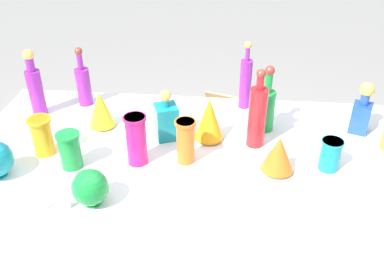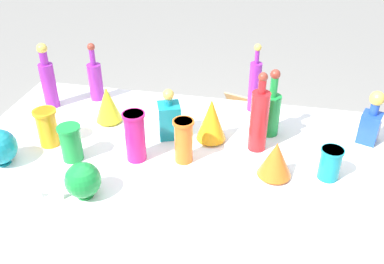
% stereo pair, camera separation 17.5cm
% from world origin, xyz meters
% --- Properties ---
extents(ground_plane, '(40.00, 40.00, 0.00)m').
position_xyz_m(ground_plane, '(0.00, 0.00, 0.00)').
color(ground_plane, gray).
extents(display_table, '(2.08, 1.06, 0.76)m').
position_xyz_m(display_table, '(0.00, -0.04, 0.71)').
color(display_table, white).
rests_on(display_table, ground).
extents(tall_bottle_0, '(0.06, 0.06, 0.37)m').
position_xyz_m(tall_bottle_0, '(0.24, 0.44, 0.91)').
color(tall_bottle_0, purple).
rests_on(tall_bottle_0, display_table).
extents(tall_bottle_1, '(0.08, 0.08, 0.38)m').
position_xyz_m(tall_bottle_1, '(0.29, 0.08, 0.92)').
color(tall_bottle_1, red).
rests_on(tall_bottle_1, display_table).
extents(tall_bottle_2, '(0.08, 0.08, 0.32)m').
position_xyz_m(tall_bottle_2, '(-0.62, 0.39, 0.88)').
color(tall_bottle_2, purple).
rests_on(tall_bottle_2, display_table).
extents(tall_bottle_3, '(0.08, 0.08, 0.36)m').
position_xyz_m(tall_bottle_3, '(-0.82, 0.26, 0.91)').
color(tall_bottle_3, purple).
rests_on(tall_bottle_3, display_table).
extents(tall_bottle_4, '(0.09, 0.09, 0.34)m').
position_xyz_m(tall_bottle_4, '(0.34, 0.22, 0.88)').
color(tall_bottle_4, '#198C38').
rests_on(tall_bottle_4, display_table).
extents(square_decanter_0, '(0.13, 0.13, 0.25)m').
position_xyz_m(square_decanter_0, '(-0.13, 0.10, 0.86)').
color(square_decanter_0, teal).
rests_on(square_decanter_0, display_table).
extents(square_decanter_1, '(0.11, 0.11, 0.26)m').
position_xyz_m(square_decanter_1, '(0.79, 0.24, 0.87)').
color(square_decanter_1, blue).
rests_on(square_decanter_1, display_table).
extents(slender_vase_0, '(0.11, 0.11, 0.18)m').
position_xyz_m(slender_vase_0, '(-0.66, -0.08, 0.86)').
color(slender_vase_0, orange).
rests_on(slender_vase_0, display_table).
extents(slender_vase_1, '(0.09, 0.09, 0.20)m').
position_xyz_m(slender_vase_1, '(-0.02, -0.08, 0.87)').
color(slender_vase_1, orange).
rests_on(slender_vase_1, display_table).
extents(slender_vase_2, '(0.09, 0.09, 0.14)m').
position_xyz_m(slender_vase_2, '(0.60, -0.08, 0.84)').
color(slender_vase_2, teal).
rests_on(slender_vase_2, display_table).
extents(slender_vase_3, '(0.10, 0.10, 0.23)m').
position_xyz_m(slender_vase_3, '(-0.23, -0.11, 0.88)').
color(slender_vase_3, '#C61972').
rests_on(slender_vase_3, display_table).
extents(slender_vase_5, '(0.10, 0.10, 0.16)m').
position_xyz_m(slender_vase_5, '(-0.51, -0.17, 0.85)').
color(slender_vase_5, '#198C38').
rests_on(slender_vase_5, display_table).
extents(fluted_vase_0, '(0.13, 0.13, 0.19)m').
position_xyz_m(fluted_vase_0, '(-0.46, 0.17, 0.86)').
color(fluted_vase_0, yellow).
rests_on(fluted_vase_0, display_table).
extents(fluted_vase_1, '(0.14, 0.14, 0.22)m').
position_xyz_m(fluted_vase_1, '(0.07, 0.10, 0.87)').
color(fluted_vase_1, orange).
rests_on(fluted_vase_1, display_table).
extents(fluted_vase_2, '(0.14, 0.14, 0.17)m').
position_xyz_m(fluted_vase_2, '(0.38, -0.12, 0.85)').
color(fluted_vase_2, orange).
rests_on(fluted_vase_2, display_table).
extents(round_bowl_0, '(0.14, 0.14, 0.15)m').
position_xyz_m(round_bowl_0, '(-0.35, -0.39, 0.84)').
color(round_bowl_0, '#198C38').
rests_on(round_bowl_0, display_table).
extents(price_tag_left, '(0.06, 0.03, 0.04)m').
position_xyz_m(price_tag_left, '(-0.45, -0.43, 0.78)').
color(price_tag_left, white).
rests_on(price_tag_left, display_table).
extents(price_tag_center, '(0.05, 0.02, 0.04)m').
position_xyz_m(price_tag_center, '(-0.56, -0.45, 0.78)').
color(price_tag_center, white).
rests_on(price_tag_center, display_table).
extents(price_tag_right, '(0.06, 0.03, 0.04)m').
position_xyz_m(price_tag_right, '(-0.54, -0.45, 0.78)').
color(price_tag_right, white).
rests_on(price_tag_right, display_table).
extents(cardboard_box_behind_left, '(0.61, 0.54, 0.33)m').
position_xyz_m(cardboard_box_behind_left, '(0.19, 1.29, 0.13)').
color(cardboard_box_behind_left, tan).
rests_on(cardboard_box_behind_left, ground).
extents(cardboard_box_behind_right, '(0.59, 0.54, 0.38)m').
position_xyz_m(cardboard_box_behind_right, '(0.59, 0.95, 0.15)').
color(cardboard_box_behind_right, tan).
rests_on(cardboard_box_behind_right, ground).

